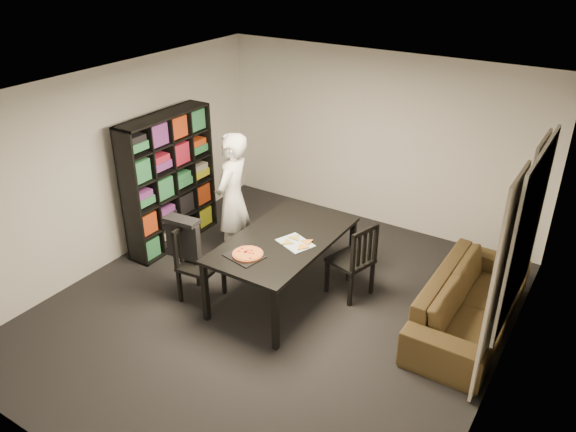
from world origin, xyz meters
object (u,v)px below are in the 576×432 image
Objects in this scene: baking_tray at (244,256)px; dining_table at (284,243)px; pepperoni_pizza at (248,254)px; sofa at (470,302)px; person at (233,200)px; bookshelf at (169,181)px; chair_right at (357,257)px; chair_left at (194,257)px.

dining_table is at bearing 76.52° from baking_tray.
baking_tray is 0.04m from pepperoni_pizza.
baking_tray is at bearing 117.95° from sofa.
person is at bearing 134.91° from pepperoni_pizza.
person is 4.56× the size of baking_tray.
chair_right is (2.83, 0.16, -0.39)m from bookshelf.
chair_right is at bearing 29.99° from dining_table.
chair_left is (1.17, -0.89, -0.40)m from bookshelf.
chair_right is 1.36m from pepperoni_pizza.
baking_tray is at bearing -24.41° from bookshelf.
chair_left reaches higher than dining_table.
bookshelf reaches higher than baking_tray.
bookshelf reaches higher than chair_right.
sofa is at bearing 4.43° from bookshelf.
person reaches higher than chair_left.
pepperoni_pizza is (0.78, 0.04, 0.27)m from chair_left.
chair_left is 0.80m from baking_tray.
bookshelf is 1.04× the size of person.
bookshelf is 1.93× the size of chair_right.
dining_table is at bearing -7.82° from bookshelf.
dining_table is 5.49× the size of pepperoni_pizza.
person is at bearing 95.00° from sofa.
chair_left is at bearing 111.93° from sofa.
person is (-1.01, 0.33, 0.18)m from dining_table.
chair_right is 1.81m from person.
dining_table is at bearing -61.66° from chair_left.
chair_right is at bearing 81.79° from person.
bookshelf is 2.86m from chair_right.
chair_right is 2.82× the size of pepperoni_pizza.
person is (-1.77, -0.10, 0.35)m from chair_right.
chair_right reaches higher than pepperoni_pizza.
bookshelf is 2.10m from dining_table.
chair_right is 0.45× the size of sofa.
person is at bearing 133.18° from baking_tray.
sofa is (2.12, 0.61, -0.41)m from dining_table.
person reaches higher than dining_table.
chair_left is 1.96m from chair_right.
chair_right is 1.39m from baking_tray.
bookshelf is 0.99× the size of dining_table.
baking_tray is (0.87, -0.92, -0.11)m from person.
pepperoni_pizza is 2.57m from sofa.
sofa is (1.36, 0.17, -0.24)m from chair_right.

